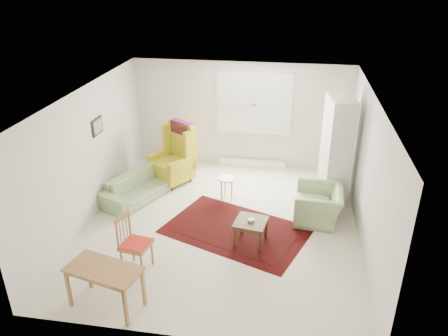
# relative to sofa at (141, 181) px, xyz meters

# --- Properties ---
(room) EXTENTS (5.04, 5.54, 2.51)m
(room) POSITION_rel_sofa_xyz_m (1.85, -0.61, 0.89)
(room) COLOR beige
(room) RESTS_ON ground
(rug) EXTENTS (2.92, 2.41, 0.03)m
(rug) POSITION_rel_sofa_xyz_m (2.13, -0.96, -0.35)
(rug) COLOR black
(rug) RESTS_ON ground
(sofa) EXTENTS (1.38, 1.94, 0.73)m
(sofa) POSITION_rel_sofa_xyz_m (0.00, 0.00, 0.00)
(sofa) COLOR #849E69
(sofa) RESTS_ON ground
(armchair) EXTENTS (0.92, 1.04, 0.77)m
(armchair) POSITION_rel_sofa_xyz_m (3.62, -0.31, 0.02)
(armchair) COLOR #849E69
(armchair) RESTS_ON ground
(wingback_chair) EXTENTS (1.10, 1.11, 1.35)m
(wingback_chair) POSITION_rel_sofa_xyz_m (0.45, 0.76, 0.31)
(wingback_chair) COLOR gold
(wingback_chair) RESTS_ON ground
(coffee_table) EXTENTS (0.61, 0.61, 0.44)m
(coffee_table) POSITION_rel_sofa_xyz_m (2.43, -1.28, -0.15)
(coffee_table) COLOR #3E2313
(coffee_table) RESTS_ON ground
(stool) EXTENTS (0.41, 0.41, 0.47)m
(stool) POSITION_rel_sofa_xyz_m (1.76, 0.24, -0.13)
(stool) COLOR white
(stool) RESTS_ON ground
(cabinet) EXTENTS (0.58, 0.93, 2.17)m
(cabinet) POSITION_rel_sofa_xyz_m (3.94, 0.62, 0.72)
(cabinet) COLOR silver
(cabinet) RESTS_ON ground
(desk) EXTENTS (1.14, 0.76, 0.66)m
(desk) POSITION_rel_sofa_xyz_m (0.57, -3.17, -0.03)
(desk) COLOR #9E713F
(desk) RESTS_ON ground
(desk_chair) EXTENTS (0.49, 0.49, 0.98)m
(desk_chair) POSITION_rel_sofa_xyz_m (0.72, -2.31, 0.13)
(desk_chair) COLOR #9E713F
(desk_chair) RESTS_ON ground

